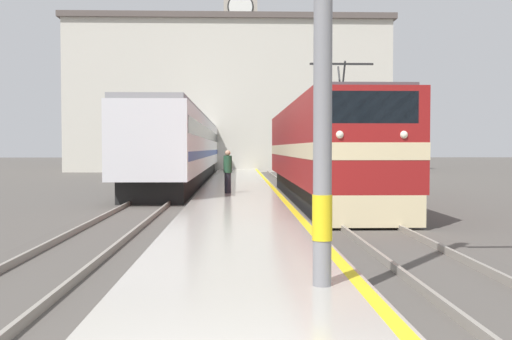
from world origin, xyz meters
TOP-DOWN VIEW (x-y plane):
  - ground_plane at (0.00, 30.00)m, footprint 200.00×200.00m
  - platform at (0.00, 25.00)m, footprint 3.41×140.00m
  - rail_track_near at (3.25, 25.00)m, footprint 2.84×140.00m
  - rail_track_far at (-3.25, 25.00)m, footprint 2.83×140.00m
  - locomotive_train at (3.25, 18.83)m, footprint 2.92×17.60m
  - passenger_train at (-3.25, 41.18)m, footprint 2.92×50.35m
  - person_on_platform at (-0.46, 19.47)m, footprint 0.34×0.34m
  - clock_tower at (0.31, 63.63)m, footprint 4.64×4.64m
  - station_building at (-0.82, 50.42)m, footprint 28.97×7.73m

SIDE VIEW (x-z plane):
  - ground_plane at x=0.00m, z-range 0.00..0.00m
  - rail_track_near at x=3.25m, z-range -0.05..0.11m
  - rail_track_far at x=-3.25m, z-range -0.05..0.11m
  - platform at x=0.00m, z-range 0.00..0.26m
  - person_on_platform at x=-0.46m, z-range 0.31..2.04m
  - locomotive_train at x=3.25m, z-range -0.44..4.34m
  - passenger_train at x=-3.25m, z-range 0.15..4.13m
  - station_building at x=-0.82m, z-range 0.03..13.70m
  - clock_tower at x=0.31m, z-range 0.76..24.32m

